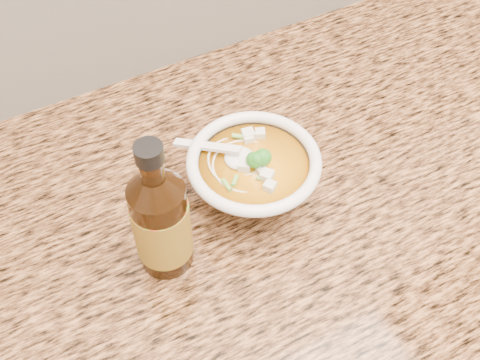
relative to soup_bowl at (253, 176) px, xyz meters
name	(u,v)px	position (x,y,z in m)	size (l,w,h in m)	color
cabinet	(332,301)	(0.19, -0.01, -0.51)	(4.00, 0.65, 0.86)	black
counter_slab	(368,158)	(0.19, -0.01, -0.06)	(4.00, 0.68, 0.04)	#A76D3D
soup_bowl	(253,176)	(0.00, 0.00, 0.00)	(0.17, 0.17, 0.10)	white
hot_sauce_bottle	(161,221)	(-0.14, -0.04, 0.04)	(0.08, 0.08, 0.21)	#3A1D07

